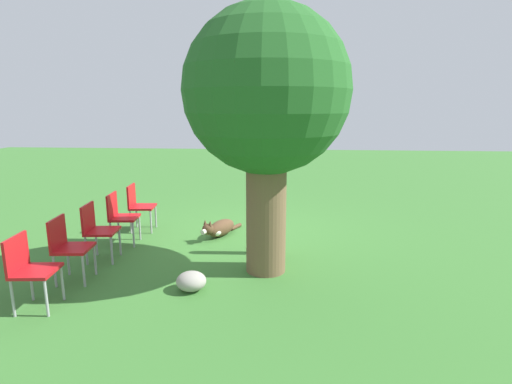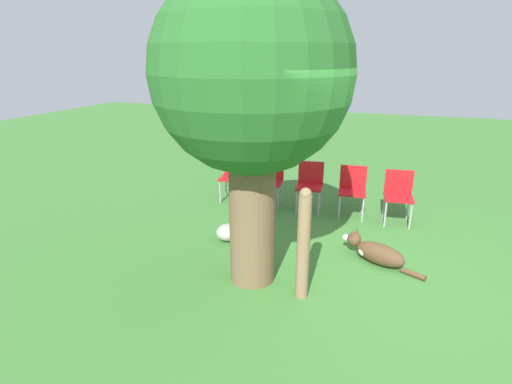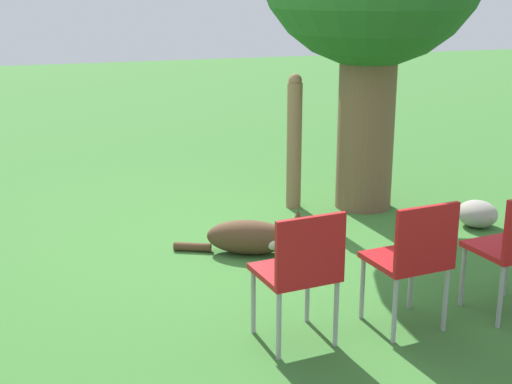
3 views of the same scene
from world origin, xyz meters
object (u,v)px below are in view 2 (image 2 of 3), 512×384
(dog, at_px, (376,252))
(fence_post, at_px, (303,244))
(red_chair_4, at_px, (234,174))
(oak_tree, at_px, (252,81))
(red_chair_2, at_px, (310,182))
(red_chair_3, at_px, (270,178))
(red_chair_0, at_px, (398,193))
(red_chair_1, at_px, (352,187))

(dog, xyz_separation_m, fence_post, (-1.08, 0.75, 0.51))
(dog, bearing_deg, red_chair_4, -6.39)
(oak_tree, relative_size, red_chair_2, 4.12)
(red_chair_3, xyz_separation_m, red_chair_4, (0.04, 0.73, 0.00))
(fence_post, height_order, red_chair_4, fence_post)
(dog, bearing_deg, red_chair_0, -73.41)
(dog, distance_m, red_chair_0, 1.59)
(dog, relative_size, red_chair_3, 1.27)
(red_chair_0, bearing_deg, oak_tree, -39.91)
(red_chair_2, distance_m, red_chair_3, 0.73)
(oak_tree, xyz_separation_m, red_chair_2, (2.49, -0.19, -1.85))
(red_chair_4, bearing_deg, red_chair_3, 81.58)
(red_chair_3, relative_size, red_chair_4, 1.00)
(dog, height_order, fence_post, fence_post)
(dog, height_order, red_chair_4, red_chair_4)
(dog, distance_m, red_chair_1, 1.68)
(dog, xyz_separation_m, red_chair_0, (1.53, -0.24, 0.36))
(oak_tree, xyz_separation_m, red_chair_3, (2.53, 0.54, -1.85))
(red_chair_4, bearing_deg, oak_tree, 20.88)
(oak_tree, xyz_separation_m, red_chair_1, (2.46, -0.92, -1.85))
(oak_tree, xyz_separation_m, dog, (0.89, -1.41, -2.21))
(oak_tree, xyz_separation_m, red_chair_0, (2.42, -1.65, -1.85))
(dog, xyz_separation_m, red_chair_1, (1.56, 0.49, 0.36))
(dog, height_order, red_chair_2, red_chair_2)
(red_chair_2, bearing_deg, red_chair_1, 81.58)
(red_chair_0, height_order, red_chair_1, same)
(red_chair_0, relative_size, red_chair_2, 1.00)
(fence_post, xyz_separation_m, red_chair_3, (2.72, 1.20, -0.16))
(fence_post, bearing_deg, red_chair_2, 9.98)
(oak_tree, distance_m, red_chair_3, 3.18)
(red_chair_0, xyz_separation_m, red_chair_3, (0.11, 2.20, 0.00))
(red_chair_0, bearing_deg, red_chair_4, -98.42)
(fence_post, relative_size, red_chair_3, 1.53)
(oak_tree, bearing_deg, red_chair_1, -20.52)
(dog, relative_size, red_chair_0, 1.27)
(red_chair_2, relative_size, red_chair_4, 1.00)
(red_chair_1, distance_m, red_chair_3, 1.47)
(red_chair_2, bearing_deg, red_chair_0, 81.58)
(oak_tree, bearing_deg, dog, -57.71)
(oak_tree, distance_m, red_chair_1, 3.21)
(red_chair_2, bearing_deg, red_chair_4, -98.42)
(red_chair_1, height_order, red_chair_4, same)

